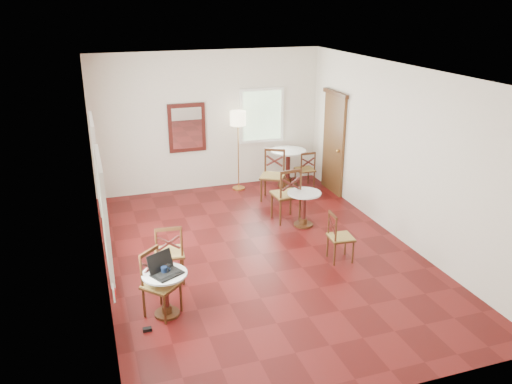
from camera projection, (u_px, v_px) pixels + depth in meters
ground at (262, 254)px, 8.72m from camera, size 7.00×7.00×0.00m
room_shell at (253, 141)px, 8.29m from camera, size 5.02×7.02×3.01m
cafe_table_near at (166, 289)px, 6.93m from camera, size 0.60×0.60×0.63m
cafe_table_mid at (304, 205)px, 9.67m from camera, size 0.63×0.63×0.66m
cafe_table_back at (288, 164)px, 11.71m from camera, size 0.79×0.79×0.83m
chair_near_a at (169, 253)px, 7.73m from camera, size 0.48×0.48×0.95m
chair_near_b at (160, 284)px, 6.93m from camera, size 0.60×0.60×0.92m
chair_mid_a at (287, 194)px, 9.86m from camera, size 0.52×0.52×1.07m
chair_mid_b at (339, 237)px, 8.39m from camera, size 0.41×0.41×0.83m
chair_back_a at (305, 169)px, 11.63m from camera, size 0.39×0.39×0.85m
chair_back_b at (273, 175)px, 10.92m from camera, size 0.67×0.67×1.06m
floor_lamp at (238, 124)px, 11.16m from camera, size 0.34×0.34×1.75m
laptop at (164, 269)px, 6.82m from camera, size 0.48×0.46×0.27m
mouse at (178, 273)px, 6.82m from camera, size 0.11×0.08×0.04m
navy_mug at (165, 270)px, 6.82m from camera, size 0.12×0.08×0.10m
water_glass at (168, 268)px, 6.88m from camera, size 0.06×0.06×0.10m
power_adapter at (147, 329)px, 6.71m from camera, size 0.11×0.07×0.05m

